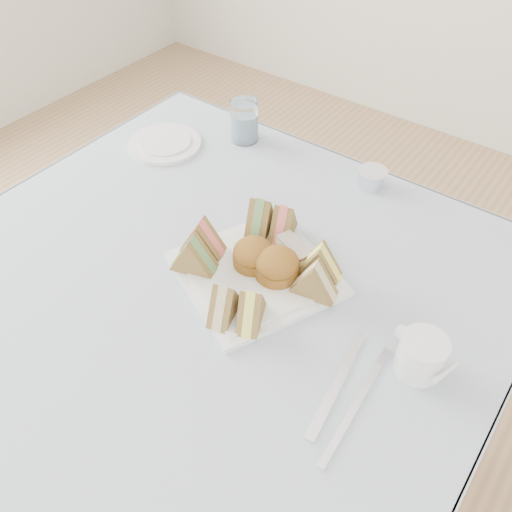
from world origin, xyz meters
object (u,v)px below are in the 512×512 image
Objects in this scene: water_glass at (244,121)px; creamer_jug at (421,355)px; serving_plate at (256,273)px; table at (211,400)px.

water_glass reaches higher than creamer_jug.
serving_plate is at bearing -165.58° from creamer_jug.
serving_plate is 2.61× the size of water_glass.
creamer_jug is at bearing 11.19° from table.
water_glass reaches higher than table.
creamer_jug is (0.38, 0.08, 0.41)m from table.
serving_plate is 3.42× the size of creamer_jug.
water_glass is 0.70m from creamer_jug.
water_glass is at bearing 165.68° from creamer_jug.
table is 12.23× the size of creamer_jug.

